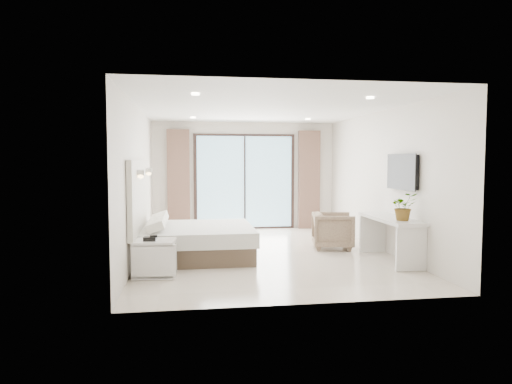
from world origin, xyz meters
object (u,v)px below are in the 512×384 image
(armchair, at_px, (333,229))
(console_desk, at_px, (390,229))
(bed, at_px, (195,241))
(nightstand, at_px, (155,258))

(armchair, bearing_deg, console_desk, -142.05)
(console_desk, relative_size, armchair, 2.14)
(bed, distance_m, armchair, 2.75)
(console_desk, xyz_separation_m, armchair, (-0.63, 1.23, -0.18))
(bed, height_order, armchair, armchair)
(nightstand, height_order, armchair, armchair)
(nightstand, xyz_separation_m, armchair, (3.34, 1.71, 0.12))
(armchair, bearing_deg, bed, 110.09)
(nightstand, bearing_deg, bed, 69.28)
(bed, height_order, nightstand, bed)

